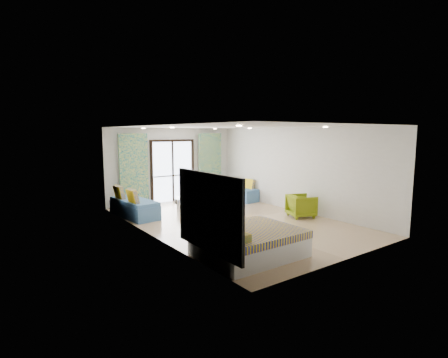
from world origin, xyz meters
TOP-DOWN VIEW (x-y plane):
  - floor at (0.00, 0.00)m, footprint 5.00×7.50m
  - ceiling at (0.00, 0.00)m, footprint 5.00×7.50m
  - wall_back at (0.00, 3.75)m, footprint 5.00×0.01m
  - wall_front at (0.00, -3.75)m, footprint 5.00×0.01m
  - wall_left at (-2.50, 0.00)m, footprint 0.01×7.50m
  - wall_right at (2.50, 0.00)m, footprint 0.01×7.50m
  - balcony_door at (0.00, 3.72)m, footprint 1.76×0.08m
  - balcony_rail at (0.00, 3.73)m, footprint 1.52×0.03m
  - curtain_left at (-1.55, 3.57)m, footprint 1.00×0.10m
  - curtain_right at (1.55, 3.57)m, footprint 1.00×0.10m
  - downlight_a at (-1.40, -2.00)m, footprint 0.12×0.12m
  - downlight_b at (1.40, -2.00)m, footprint 0.12×0.12m
  - downlight_c at (-1.40, 1.00)m, footprint 0.12×0.12m
  - downlight_d at (1.40, 1.00)m, footprint 0.12×0.12m
  - downlight_e at (-1.40, 3.00)m, footprint 0.12×0.12m
  - downlight_f at (1.40, 3.00)m, footprint 0.12×0.12m
  - headboard at (-2.46, -2.43)m, footprint 0.06×2.10m
  - switch_plate at (-2.47, -1.18)m, footprint 0.02×0.10m
  - bed at (-1.48, -2.43)m, footprint 2.01×1.64m
  - daybed_left at (-2.12, 2.21)m, footprint 0.91×1.96m
  - daybed_right at (2.11, 2.49)m, footprint 0.74×1.70m
  - coffee_table at (-0.36, 2.12)m, footprint 0.82×0.82m
  - vase at (-0.42, 2.11)m, footprint 0.23×0.23m
  - armchair at (1.98, -0.76)m, footprint 0.89×0.92m

SIDE VIEW (x-z plane):
  - floor at x=0.00m, z-range -0.01..0.01m
  - daybed_right at x=2.11m, z-range -0.15..0.66m
  - bed at x=-1.48m, z-range -0.06..0.64m
  - daybed_left at x=-2.12m, z-range -0.18..0.76m
  - coffee_table at x=-0.36m, z-range 0.01..0.73m
  - armchair at x=1.98m, z-range 0.00..0.75m
  - vase at x=-0.42m, z-range 0.41..0.59m
  - balcony_rail at x=0.00m, z-range 0.93..0.97m
  - headboard at x=-2.46m, z-range 0.30..1.80m
  - switch_plate at x=-2.47m, z-range 1.00..1.10m
  - curtain_left at x=-1.55m, z-range 0.00..2.50m
  - curtain_right at x=1.55m, z-range 0.00..2.50m
  - balcony_door at x=0.00m, z-range 0.12..2.40m
  - wall_back at x=0.00m, z-range 0.00..2.70m
  - wall_front at x=0.00m, z-range 0.00..2.70m
  - wall_left at x=-2.50m, z-range 0.00..2.70m
  - wall_right at x=2.50m, z-range 0.00..2.70m
  - downlight_a at x=-1.40m, z-range 2.66..2.68m
  - downlight_b at x=1.40m, z-range 2.66..2.68m
  - downlight_c at x=-1.40m, z-range 2.66..2.68m
  - downlight_d at x=1.40m, z-range 2.66..2.68m
  - downlight_e at x=-1.40m, z-range 2.66..2.68m
  - downlight_f at x=1.40m, z-range 2.66..2.68m
  - ceiling at x=0.00m, z-range 2.70..2.71m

